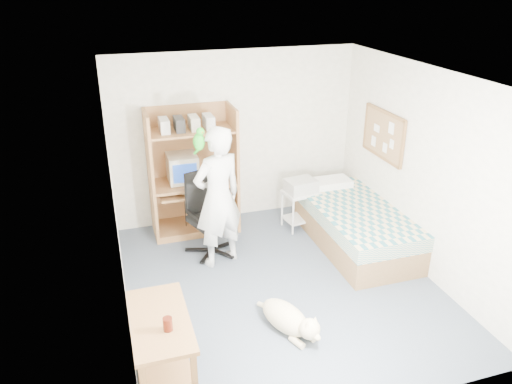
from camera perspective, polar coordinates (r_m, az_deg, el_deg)
The scene contains 20 objects.
floor at distance 6.15m, azimuth 2.80°, elevation -10.48°, with size 4.00×4.00×0.00m, color #424959.
wall_back at distance 7.32m, azimuth -2.39°, elevation 6.27°, with size 3.60×0.02×2.50m, color beige.
wall_right at distance 6.35m, azimuth 18.49°, elevation 2.20°, with size 0.02×4.00×2.50m, color beige.
wall_left at distance 5.24m, azimuth -15.78°, elevation -2.13°, with size 0.02×4.00×2.50m, color beige.
ceiling at distance 5.16m, azimuth 3.36°, elevation 13.06°, with size 3.60×4.00×0.02m, color white.
computer_hutch at distance 7.09m, azimuth -7.24°, elevation 1.79°, with size 1.20×0.63×1.80m.
bed at distance 6.96m, azimuth 11.22°, elevation -3.77°, with size 1.02×2.02×0.66m.
side_desk at distance 4.63m, azimuth -10.70°, elevation -16.55°, with size 0.50×1.00×0.75m.
corkboard at distance 6.97m, azimuth 14.34°, elevation 6.35°, with size 0.04×0.94×0.66m.
office_chair at distance 6.65m, azimuth -5.43°, elevation -3.74°, with size 0.63×0.63×1.10m.
person at distance 6.17m, azimuth -4.37°, elevation -0.64°, with size 0.67×0.44×1.82m, color silver.
parrot at distance 5.87m, azimuth -6.52°, elevation 5.90°, with size 0.13×0.23×0.37m.
dog at distance 5.37m, azimuth 3.77°, elevation -14.26°, with size 0.52×0.90×0.36m.
printer_cart at distance 7.27m, azimuth 5.07°, elevation -1.32°, with size 0.53×0.45×0.57m.
printer at distance 7.15m, azimuth 5.15°, elevation 0.72°, with size 0.42×0.32×0.18m, color #A4A49F.
crt_monitor at distance 7.02m, azimuth -8.41°, elevation 2.75°, with size 0.40×0.43×0.38m.
keyboard at distance 7.01m, azimuth -6.63°, elevation 0.22°, with size 0.45×0.16×0.03m, color beige.
pencil_cup at distance 7.06m, azimuth -4.54°, elevation 1.83°, with size 0.08×0.08×0.12m, color gold.
drink_glass at distance 4.31m, azimuth -10.05°, elevation -14.64°, with size 0.08×0.08×0.12m, color #3B1209.
floor_box_a at distance 4.90m, azimuth -9.40°, elevation -20.75°, with size 0.25×0.20×0.10m, color silver.
Camera 1 is at (-1.80, -4.74, 3.47)m, focal length 35.00 mm.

